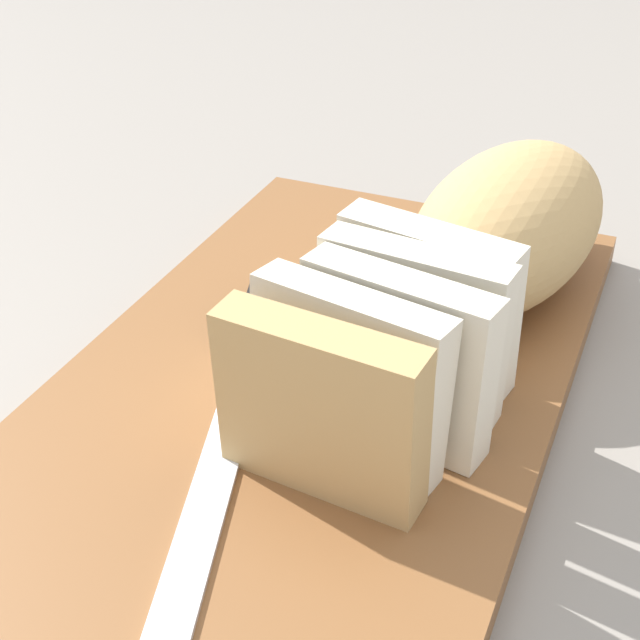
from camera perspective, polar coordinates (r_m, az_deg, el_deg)
name	(u,v)px	position (r m, az deg, el deg)	size (l,w,h in m)	color
ground_plane	(320,392)	(0.54, 0.00, -4.46)	(3.00, 3.00, 0.00)	gray
cutting_board	(320,379)	(0.53, 0.00, -3.61)	(0.45, 0.27, 0.02)	brown
bread_loaf	(469,265)	(0.54, 9.15, 3.32)	(0.34, 0.15, 0.09)	tan
bread_knife	(250,348)	(0.53, -4.29, -1.74)	(0.26, 0.10, 0.02)	silver
crumb_near_knife	(261,329)	(0.55, -3.66, -0.58)	(0.00, 0.00, 0.00)	tan
crumb_near_loaf	(270,361)	(0.53, -3.07, -2.51)	(0.01, 0.01, 0.01)	tan
crumb_stray_left	(291,337)	(0.55, -1.81, -1.07)	(0.00, 0.00, 0.00)	tan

